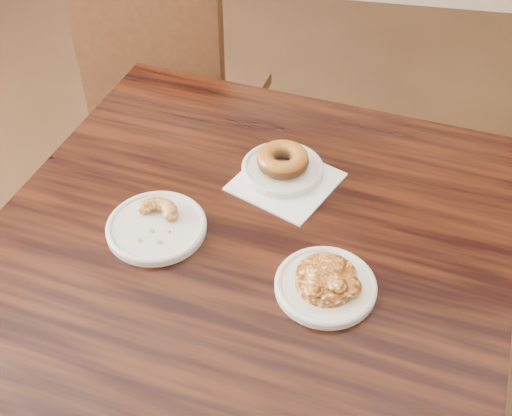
% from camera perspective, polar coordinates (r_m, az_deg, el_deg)
% --- Properties ---
extents(cafe_table, '(1.03, 1.03, 0.75)m').
position_cam_1_polar(cafe_table, '(1.41, -0.57, -13.06)').
color(cafe_table, black).
rests_on(cafe_table, floor).
extents(chair_far, '(0.52, 0.52, 0.90)m').
position_cam_1_polar(chair_far, '(1.98, -6.32, 9.49)').
color(chair_far, black).
rests_on(chair_far, floor).
extents(napkin, '(0.23, 0.23, 0.00)m').
position_cam_1_polar(napkin, '(1.22, 2.68, 2.37)').
color(napkin, white).
rests_on(napkin, cafe_table).
extents(plate_donut, '(0.16, 0.16, 0.01)m').
position_cam_1_polar(plate_donut, '(1.23, 2.37, 3.47)').
color(plate_donut, silver).
rests_on(plate_donut, napkin).
extents(plate_cruller, '(0.18, 0.18, 0.01)m').
position_cam_1_polar(plate_cruller, '(1.14, -8.83, -1.71)').
color(plate_cruller, silver).
rests_on(plate_cruller, cafe_table).
extents(plate_fritter, '(0.16, 0.16, 0.01)m').
position_cam_1_polar(plate_fritter, '(1.04, 6.19, -6.93)').
color(plate_fritter, silver).
rests_on(plate_fritter, cafe_table).
extents(glazed_donut, '(0.10, 0.10, 0.04)m').
position_cam_1_polar(glazed_donut, '(1.22, 2.40, 4.31)').
color(glazed_donut, '#944F15').
rests_on(glazed_donut, plate_donut).
extents(apple_fritter, '(0.14, 0.14, 0.03)m').
position_cam_1_polar(apple_fritter, '(1.02, 6.28, -6.15)').
color(apple_fritter, '#401906').
rests_on(apple_fritter, plate_fritter).
extents(cruller_fragment, '(0.09, 0.09, 0.02)m').
position_cam_1_polar(cruller_fragment, '(1.12, -8.93, -1.06)').
color(cruller_fragment, brown).
rests_on(cruller_fragment, plate_cruller).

